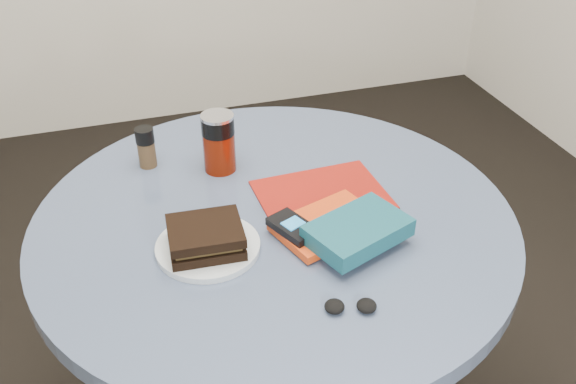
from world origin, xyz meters
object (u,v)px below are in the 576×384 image
object	(u,v)px
soda_can	(219,143)
mp3_player	(293,227)
sandwich	(206,237)
novel	(358,231)
headphones	(351,306)
pepper_grinder	(146,147)
plate	(208,247)
magazine	(322,195)
table	(275,274)
red_book	(328,225)

from	to	relation	value
soda_can	mp3_player	world-z (taller)	soda_can
sandwich	novel	distance (m)	0.29
headphones	soda_can	bearing A→B (deg)	102.26
sandwich	pepper_grinder	world-z (taller)	pepper_grinder
plate	pepper_grinder	xyz separation A→B (m)	(-0.07, 0.35, 0.04)
plate	sandwich	distance (m)	0.03
magazine	mp3_player	bearing A→B (deg)	-132.03
pepper_grinder	table	bearing A→B (deg)	-50.71
pepper_grinder	mp3_player	bearing A→B (deg)	-57.13
magazine	headphones	xyz separation A→B (m)	(-0.07, -0.34, 0.01)
sandwich	headphones	distance (m)	0.31
pepper_grinder	mp3_player	world-z (taller)	pepper_grinder
magazine	novel	bearing A→B (deg)	-90.74
table	plate	xyz separation A→B (m)	(-0.15, -0.07, 0.17)
novel	mp3_player	bearing A→B (deg)	130.14
novel	pepper_grinder	bearing A→B (deg)	108.28
table	sandwich	xyz separation A→B (m)	(-0.16, -0.08, 0.20)
pepper_grinder	red_book	world-z (taller)	pepper_grinder
magazine	mp3_player	size ratio (longest dim) A/B	2.36
red_book	novel	world-z (taller)	novel
red_book	mp3_player	world-z (taller)	mp3_player
table	pepper_grinder	xyz separation A→B (m)	(-0.22, 0.27, 0.21)
sandwich	soda_can	bearing A→B (deg)	72.54
table	soda_can	distance (m)	0.32
mp3_player	magazine	bearing A→B (deg)	49.80
mp3_player	headphones	bearing A→B (deg)	-81.29
red_book	table	bearing A→B (deg)	118.11
sandwich	mp3_player	distance (m)	0.17
plate	soda_can	bearing A→B (deg)	72.81
pepper_grinder	magazine	distance (m)	0.42
table	red_book	distance (m)	0.21
table	headphones	world-z (taller)	headphones
magazine	red_book	size ratio (longest dim) A/B	1.33
pepper_grinder	sandwich	bearing A→B (deg)	-79.47
mp3_player	headphones	distance (m)	0.22
pepper_grinder	headphones	distance (m)	0.64
table	magazine	bearing A→B (deg)	16.45
mp3_player	plate	bearing A→B (deg)	173.48
table	magazine	world-z (taller)	magazine
red_book	mp3_player	distance (m)	0.08
pepper_grinder	mp3_player	size ratio (longest dim) A/B	0.84
red_book	pepper_grinder	bearing A→B (deg)	112.89
sandwich	red_book	distance (m)	0.25
sandwich	red_book	size ratio (longest dim) A/B	0.72
pepper_grinder	headphones	size ratio (longest dim) A/B	1.01
plate	mp3_player	xyz separation A→B (m)	(0.17, -0.02, 0.02)
sandwich	soda_can	xyz separation A→B (m)	(0.09, 0.29, 0.03)
plate	red_book	world-z (taller)	red_book
table	plate	world-z (taller)	plate
pepper_grinder	novel	xyz separation A→B (m)	(0.35, -0.43, -0.01)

